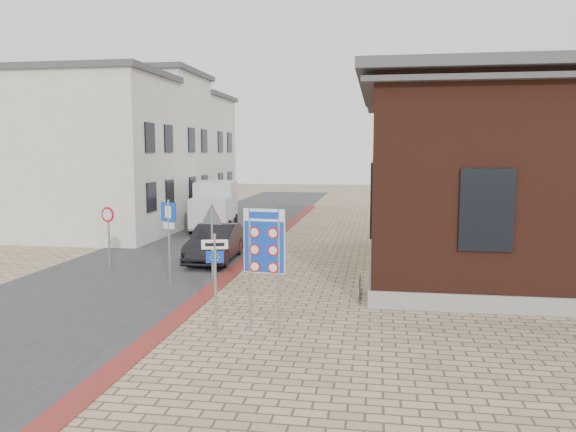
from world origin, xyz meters
The scene contains 16 objects.
ground centered at (0.00, 0.00, 0.00)m, with size 120.00×120.00×0.00m, color tan.
road_strip centered at (-5.50, 15.00, 0.01)m, with size 7.00×60.00×0.02m, color #38383A.
curb_strip centered at (-2.00, 10.00, 0.01)m, with size 0.60×40.00×0.02m, color maroon.
brick_building centered at (8.99, 7.00, 3.49)m, with size 13.00×13.00×6.80m.
townhouse_near centered at (-10.99, 12.00, 4.17)m, with size 7.40×6.40×8.30m.
townhouse_mid centered at (-10.99, 18.00, 4.57)m, with size 7.40×6.40×9.10m.
townhouse_far centered at (-10.99, 24.00, 4.17)m, with size 7.40×6.40×8.30m.
bike_rack centered at (2.65, 2.20, 0.26)m, with size 0.08×1.80×0.60m.
sedan centered at (-3.20, 6.90, 0.72)m, with size 1.53×4.40×1.45m, color black.
box_truck centered at (-5.78, 15.54, 1.38)m, with size 2.73×5.32×2.66m.
border_sign centered at (0.50, -1.50, 2.17)m, with size 1.02×0.17×3.00m.
essen_sign centered at (-0.72, -1.50, 1.57)m, with size 0.63×0.20×2.37m.
parking_sign centered at (-3.50, 2.70, 1.94)m, with size 0.59×0.26×2.80m.
yield_sign centered at (-2.30, 3.50, 1.96)m, with size 0.90×0.26×2.56m.
speed_sign centered at (-6.50, 4.50, 1.57)m, with size 0.54×0.16×2.35m.
bollard centered at (-2.74, 4.96, 0.47)m, with size 0.08×0.08×0.93m, color orange.
Camera 1 is at (3.13, -14.42, 4.34)m, focal length 35.00 mm.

